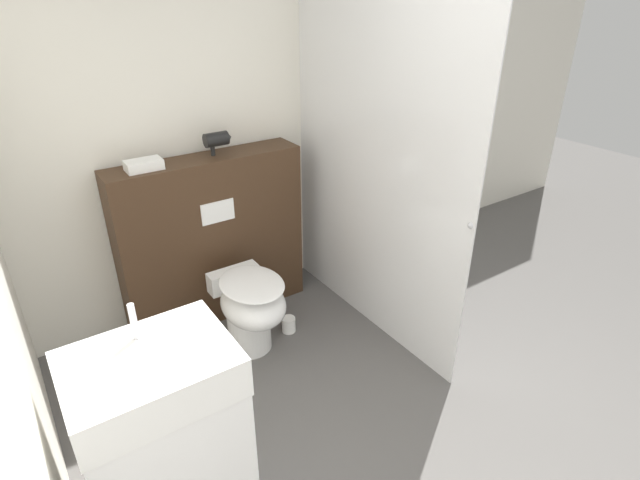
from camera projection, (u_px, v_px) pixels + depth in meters
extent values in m
cube|color=silver|center=(212.00, 131.00, 3.26)|extent=(8.00, 0.06, 2.50)
cube|color=silver|center=(11.00, 465.00, 1.00)|extent=(0.06, 8.00, 2.50)
cube|color=#3D2819|center=(213.00, 239.00, 3.36)|extent=(1.24, 0.26, 1.15)
cube|color=white|center=(218.00, 212.00, 3.14)|extent=(0.22, 0.01, 0.14)
cube|color=silver|center=(372.00, 173.00, 3.06)|extent=(0.01, 1.62, 2.14)
sphere|color=#B2B2B7|center=(471.00, 225.00, 2.51)|extent=(0.04, 0.04, 0.04)
cylinder|color=white|center=(249.00, 324.00, 3.17)|extent=(0.27, 0.27, 0.36)
ellipsoid|color=white|center=(253.00, 303.00, 3.02)|extent=(0.37, 0.48, 0.26)
ellipsoid|color=white|center=(252.00, 283.00, 2.95)|extent=(0.37, 0.47, 0.02)
cube|color=white|center=(234.00, 278.00, 3.19)|extent=(0.33, 0.10, 0.13)
cube|color=white|center=(172.00, 475.00, 1.91)|extent=(0.54, 0.41, 0.86)
cube|color=white|center=(151.00, 374.00, 1.68)|extent=(0.55, 0.42, 0.16)
cylinder|color=silver|center=(134.00, 322.00, 1.69)|extent=(0.02, 0.02, 0.14)
cylinder|color=black|center=(216.00, 139.00, 3.10)|extent=(0.15, 0.09, 0.09)
cone|color=black|center=(229.00, 137.00, 3.15)|extent=(0.03, 0.07, 0.07)
cylinder|color=black|center=(213.00, 148.00, 3.11)|extent=(0.03, 0.03, 0.09)
cube|color=white|center=(144.00, 165.00, 2.88)|extent=(0.21, 0.12, 0.06)
cylinder|color=white|center=(289.00, 325.00, 3.37)|extent=(0.09, 0.09, 0.10)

